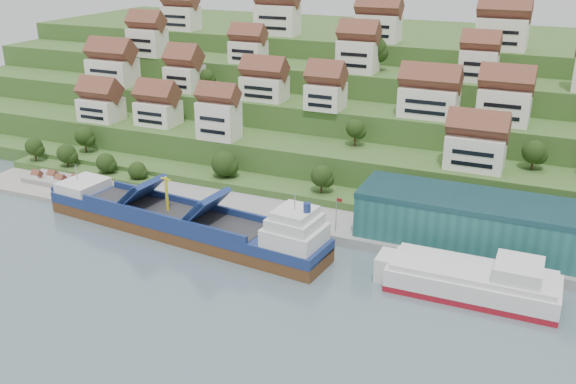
% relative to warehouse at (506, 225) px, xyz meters
% --- Properties ---
extents(ground, '(300.00, 300.00, 0.00)m').
position_rel_warehouse_xyz_m(ground, '(-52.00, -17.00, -7.20)').
color(ground, slate).
rests_on(ground, ground).
extents(quay, '(180.00, 14.00, 2.20)m').
position_rel_warehouse_xyz_m(quay, '(-32.00, -2.00, -6.10)').
color(quay, gray).
rests_on(quay, ground).
extents(pebble_beach, '(45.00, 20.00, 1.00)m').
position_rel_warehouse_xyz_m(pebble_beach, '(-110.00, -5.00, -6.70)').
color(pebble_beach, gray).
rests_on(pebble_beach, ground).
extents(hillside, '(260.00, 128.00, 31.00)m').
position_rel_warehouse_xyz_m(hillside, '(-52.00, 86.55, 3.46)').
color(hillside, '#2D4C1E').
rests_on(hillside, ground).
extents(hillside_village, '(160.36, 62.84, 29.73)m').
position_rel_warehouse_xyz_m(hillside_village, '(-50.09, 45.78, 18.12)').
color(hillside_village, white).
rests_on(hillside_village, ground).
extents(hillside_trees, '(146.67, 62.18, 32.53)m').
position_rel_warehouse_xyz_m(hillside_trees, '(-62.72, 26.85, 9.24)').
color(hillside_trees, '#223913').
rests_on(hillside_trees, ground).
extents(warehouse, '(60.00, 15.00, 10.00)m').
position_rel_warehouse_xyz_m(warehouse, '(0.00, 0.00, 0.00)').
color(warehouse, '#215C5A').
rests_on(warehouse, quay).
extents(flagpole, '(1.28, 0.16, 8.00)m').
position_rel_warehouse_xyz_m(flagpole, '(-33.89, -7.00, -0.32)').
color(flagpole, gray).
rests_on(flagpole, quay).
extents(beach_huts, '(14.40, 3.70, 2.20)m').
position_rel_warehouse_xyz_m(beach_huts, '(-112.00, -6.25, -5.10)').
color(beach_huts, white).
rests_on(beach_huts, pebble_beach).
extents(cargo_ship, '(70.68, 18.19, 15.40)m').
position_rel_warehouse_xyz_m(cargo_ship, '(-64.43, -17.75, -4.19)').
color(cargo_ship, '#513119').
rests_on(cargo_ship, ground).
extents(second_ship, '(30.64, 11.40, 8.88)m').
position_rel_warehouse_xyz_m(second_ship, '(-2.86, -17.79, -4.52)').
color(second_ship, maroon).
rests_on(second_ship, ground).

